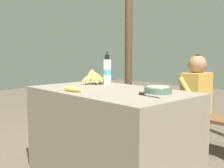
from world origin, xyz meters
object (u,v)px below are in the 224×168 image
at_px(seated_vendor, 192,95).
at_px(support_post_near, 129,36).
at_px(water_bottle, 107,71).
at_px(knife, 146,94).
at_px(wooden_bench, 191,118).
at_px(serving_bowl, 158,89).
at_px(banana_bunch_green, 165,103).
at_px(banana_bunch_ripe, 95,77).
at_px(loose_banana_front, 72,89).

bearing_deg(seated_vendor, support_post_near, -16.56).
distance_m(water_bottle, knife, 0.74).
distance_m(wooden_bench, support_post_near, 1.52).
bearing_deg(serving_bowl, banana_bunch_green, 123.86).
height_order(banana_bunch_ripe, banana_bunch_green, banana_bunch_ripe).
bearing_deg(serving_bowl, knife, -80.78).
bearing_deg(serving_bowl, banana_bunch_ripe, 177.35).
relative_size(water_bottle, seated_vendor, 0.30).
bearing_deg(wooden_bench, support_post_near, 168.83).
relative_size(banana_bunch_ripe, serving_bowl, 1.42).
bearing_deg(serving_bowl, loose_banana_front, -139.09).
bearing_deg(support_post_near, wooden_bench, -11.17).
relative_size(banana_bunch_ripe, wooden_bench, 0.22).
height_order(serving_bowl, wooden_bench, serving_bowl).
bearing_deg(banana_bunch_ripe, serving_bowl, -2.65).
xyz_separation_m(knife, banana_bunch_green, (-0.72, 1.19, -0.30)).
distance_m(banana_bunch_green, support_post_near, 1.18).
height_order(knife, support_post_near, support_post_near).
distance_m(serving_bowl, water_bottle, 0.67).
bearing_deg(support_post_near, loose_banana_front, -58.53).
xyz_separation_m(water_bottle, knife, (0.69, -0.25, -0.11)).
xyz_separation_m(water_bottle, wooden_bench, (0.31, 0.94, -0.54)).
height_order(loose_banana_front, wooden_bench, loose_banana_front).
relative_size(loose_banana_front, banana_bunch_green, 0.70).
distance_m(loose_banana_front, knife, 0.57).
relative_size(water_bottle, wooden_bench, 0.23).
bearing_deg(wooden_bench, knife, -72.57).
height_order(loose_banana_front, banana_bunch_green, loose_banana_front).
xyz_separation_m(water_bottle, support_post_near, (-0.86, 1.17, 0.40)).
bearing_deg(wooden_bench, seated_vendor, -47.03).
bearing_deg(banana_bunch_ripe, seated_vendor, 64.47).
distance_m(banana_bunch_ripe, support_post_near, 1.50).
xyz_separation_m(serving_bowl, support_post_near, (-1.52, 1.26, 0.49)).
distance_m(banana_bunch_ripe, seated_vendor, 1.09).
xyz_separation_m(wooden_bench, seated_vendor, (0.03, -0.04, 0.26)).
height_order(serving_bowl, support_post_near, support_post_near).
xyz_separation_m(banana_bunch_ripe, serving_bowl, (0.78, -0.04, -0.04)).
bearing_deg(wooden_bench, banana_bunch_green, -179.26).
bearing_deg(serving_bowl, wooden_bench, 108.65).
height_order(water_bottle, knife, water_bottle).
bearing_deg(wooden_bench, water_bottle, -108.22).
distance_m(water_bottle, wooden_bench, 1.13).
height_order(serving_bowl, water_bottle, water_bottle).
bearing_deg(knife, loose_banana_front, -149.60).
relative_size(serving_bowl, banana_bunch_green, 0.78).
distance_m(serving_bowl, loose_banana_front, 0.64).
height_order(seated_vendor, banana_bunch_green, seated_vendor).
bearing_deg(loose_banana_front, banana_bunch_ripe, 122.55).
bearing_deg(wooden_bench, banana_bunch_ripe, -113.17).
distance_m(banana_bunch_ripe, knife, 0.83).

